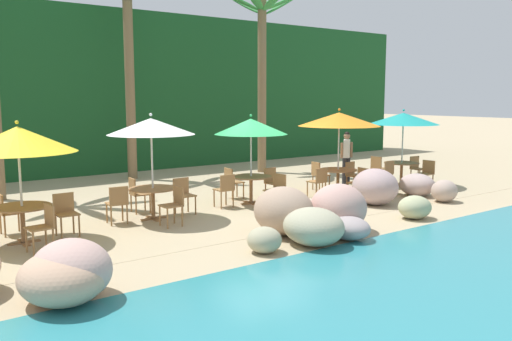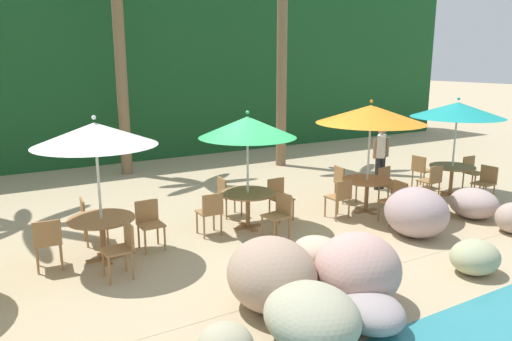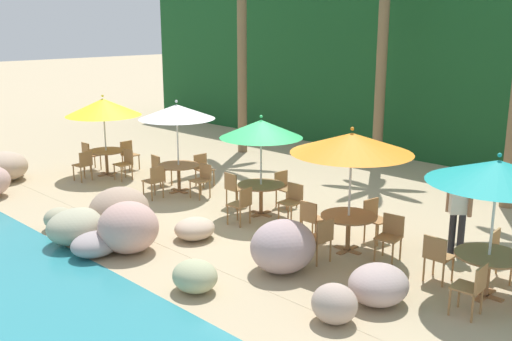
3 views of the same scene
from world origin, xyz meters
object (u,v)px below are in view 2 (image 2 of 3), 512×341
(chair_white_right, at_px, (123,246))
(chair_orange_left, at_px, (340,196))
(chair_green_inland, at_px, (227,194))
(chair_green_right, at_px, (279,213))
(umbrella_green, at_px, (248,127))
(umbrella_teal, at_px, (458,110))
(dining_table_orange, at_px, (367,185))
(chair_teal_inland, at_px, (421,169))
(chair_teal_right, at_px, (486,181))
(chair_orange_right, at_px, (395,199))
(umbrella_white, at_px, (95,134))
(waiter_in_white, at_px, (381,152))
(dining_table_white, at_px, (102,225))
(chair_white_inland, at_px, (90,217))
(chair_white_left, at_px, (48,240))
(umbrella_orange, at_px, (371,114))
(chair_white_seaward, at_px, (149,221))
(chair_orange_inland, at_px, (343,181))
(chair_green_left, at_px, (211,211))
(chair_orange_seaward, at_px, (387,183))
(dining_table_green, at_px, (248,198))
(chair_teal_seaward, at_px, (472,170))
(dining_table_teal, at_px, (452,171))
(chair_teal_left, at_px, (432,180))
(palm_tree_second, at_px, (118,15))
(chair_green_seaward, at_px, (279,196))

(chair_white_right, distance_m, chair_orange_left, 4.77)
(chair_green_inland, xyz_separation_m, chair_green_right, (0.25, -1.68, 0.00))
(umbrella_green, relative_size, umbrella_teal, 0.97)
(chair_green_right, bearing_deg, dining_table_orange, 9.02)
(chair_white_right, height_order, umbrella_green, umbrella_green)
(chair_teal_inland, relative_size, chair_teal_right, 1.00)
(umbrella_green, height_order, chair_orange_right, umbrella_green)
(umbrella_white, relative_size, chair_green_right, 2.83)
(waiter_in_white, bearing_deg, dining_table_white, -172.24)
(umbrella_green, bearing_deg, chair_white_inland, 166.54)
(chair_white_left, height_order, umbrella_orange, umbrella_orange)
(chair_teal_right, relative_size, waiter_in_white, 0.51)
(umbrella_white, height_order, chair_green_right, umbrella_white)
(chair_orange_right, bearing_deg, chair_white_seaward, 165.82)
(chair_green_inland, height_order, chair_orange_inland, same)
(dining_table_white, bearing_deg, dining_table_orange, -2.64)
(chair_green_left, xyz_separation_m, chair_orange_seaward, (4.48, -0.15, 0.00))
(umbrella_green, height_order, chair_green_right, umbrella_green)
(dining_table_green, distance_m, chair_teal_seaward, 6.48)
(chair_green_inland, xyz_separation_m, chair_orange_seaward, (3.67, -1.07, 0.00))
(umbrella_teal, distance_m, chair_teal_right, 1.83)
(chair_orange_left, distance_m, dining_table_teal, 3.66)
(chair_white_left, relative_size, chair_orange_seaward, 1.00)
(chair_orange_seaward, height_order, chair_orange_inland, same)
(chair_white_left, bearing_deg, chair_orange_left, -3.63)
(chair_teal_left, bearing_deg, chair_orange_right, -159.79)
(chair_green_left, bearing_deg, chair_orange_seaward, -1.90)
(dining_table_teal, relative_size, palm_tree_second, 0.16)
(chair_white_inland, height_order, chair_orange_right, same)
(chair_green_inland, relative_size, dining_table_teal, 0.79)
(umbrella_green, height_order, umbrella_orange, umbrella_orange)
(dining_table_green, xyz_separation_m, chair_green_seaward, (0.84, 0.15, -0.10))
(umbrella_orange, distance_m, dining_table_teal, 3.22)
(chair_orange_left, distance_m, chair_teal_inland, 3.63)
(chair_green_inland, relative_size, chair_teal_right, 1.00)
(chair_white_right, distance_m, chair_orange_seaward, 6.48)
(dining_table_white, height_order, chair_white_inland, chair_white_inland)
(umbrella_white, height_order, chair_orange_inland, umbrella_white)
(waiter_in_white, bearing_deg, chair_orange_inland, -165.64)
(umbrella_white, distance_m, chair_white_seaward, 1.85)
(dining_table_green, distance_m, chair_green_right, 0.86)
(chair_green_right, bearing_deg, chair_teal_seaward, 4.01)
(umbrella_white, distance_m, chair_teal_left, 7.85)
(chair_teal_left, bearing_deg, chair_teal_seaward, 5.28)
(umbrella_orange, relative_size, dining_table_orange, 2.27)
(umbrella_orange, xyz_separation_m, waiter_in_white, (1.63, 1.26, -1.20))
(chair_orange_right, relative_size, chair_teal_seaward, 1.00)
(dining_table_orange, relative_size, chair_teal_right, 1.26)
(chair_green_left, xyz_separation_m, chair_green_right, (1.07, -0.76, 0.00))
(chair_green_right, xyz_separation_m, palm_tree_second, (-0.96, 6.82, 4.02))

